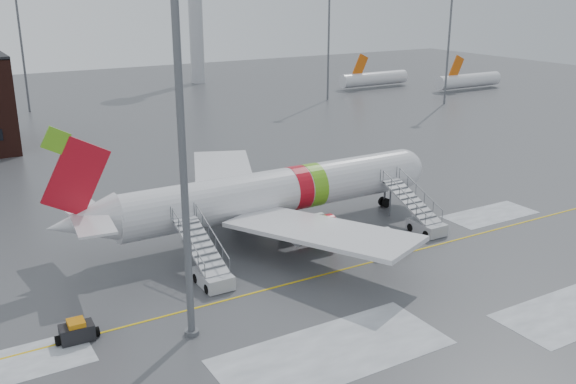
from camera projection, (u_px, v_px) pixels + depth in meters
ground at (324, 268)px, 48.54m from camera, size 260.00×260.00×0.00m
airliner at (267, 194)px, 54.72m from camera, size 35.03×32.97×11.18m
airstair_fwd at (421, 219)px, 55.75m from camera, size 2.05×7.70×3.48m
airstair_aft at (209, 268)px, 46.05m from camera, size 2.05×7.70×3.48m
pushback_tug at (388, 242)px, 51.51m from camera, size 3.21×2.56×1.74m
baggage_tractor at (77, 332)px, 38.46m from camera, size 2.61×1.28×1.34m
light_mast_near at (180, 109)px, 35.01m from camera, size 1.20×1.20×27.12m
light_mast_far_ne at (329, 24)px, 115.41m from camera, size 1.20×1.20×24.25m
light_mast_far_n at (19, 28)px, 104.36m from camera, size 1.20×1.20×24.25m
light_mast_far_e at (450, 25)px, 111.67m from camera, size 1.20×1.20×24.25m
distant_aircraft at (405, 90)px, 131.21m from camera, size 35.00×18.00×8.00m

